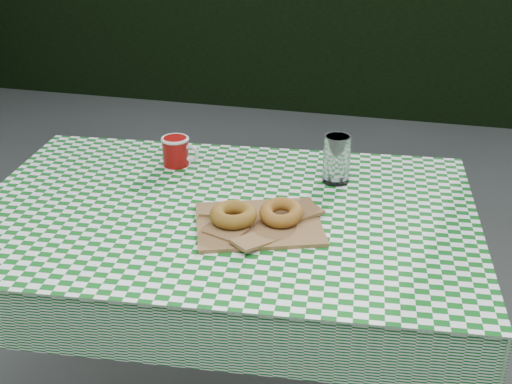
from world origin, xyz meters
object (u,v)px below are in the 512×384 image
table (226,332)px  coffee_mug (176,151)px  drinking_glass (337,159)px  paper_bag (259,223)px

table → coffee_mug: (-0.21, 0.24, 0.42)m
table → drinking_glass: bearing=37.9°
paper_bag → coffee_mug: coffee_mug is taller
coffee_mug → drinking_glass: 0.46m
table → paper_bag: (0.11, -0.06, 0.39)m
coffee_mug → drinking_glass: drinking_glass is taller
paper_bag → coffee_mug: (-0.32, 0.30, 0.03)m
table → drinking_glass: drinking_glass is taller
table → coffee_mug: coffee_mug is taller
drinking_glass → coffee_mug: bearing=179.7°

